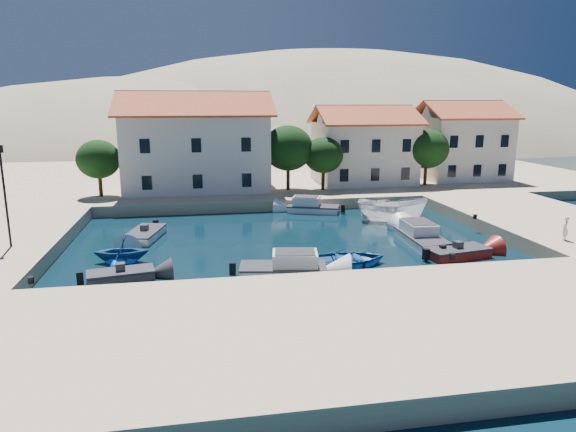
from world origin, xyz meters
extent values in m
plane|color=black|center=(0.00, 0.00, 0.00)|extent=(400.00, 400.00, 0.00)
cube|color=tan|center=(0.00, -6.00, 0.50)|extent=(52.00, 12.00, 1.00)
cube|color=tan|center=(20.50, 10.00, 0.50)|extent=(11.00, 20.00, 1.00)
cube|color=tan|center=(2.00, 38.00, 0.50)|extent=(80.00, 36.00, 1.00)
ellipsoid|color=gray|center=(-10.00, 110.00, -20.00)|extent=(198.00, 126.00, 72.00)
ellipsoid|color=gray|center=(35.00, 130.00, -25.00)|extent=(220.00, 176.00, 99.00)
cube|color=silver|center=(-6.00, 28.00, 4.75)|extent=(14.00, 9.00, 7.50)
pyramid|color=#A43525|center=(-6.00, 28.00, 9.60)|extent=(14.70, 9.45, 2.20)
cube|color=silver|center=(12.00, 29.00, 4.25)|extent=(10.00, 8.00, 6.50)
pyramid|color=#A43525|center=(12.00, 29.00, 8.40)|extent=(10.50, 8.40, 1.80)
cube|color=silver|center=(24.00, 30.00, 4.50)|extent=(9.00, 8.00, 7.00)
pyramid|color=#A43525|center=(24.00, 30.00, 8.90)|extent=(9.45, 8.40, 1.80)
cylinder|color=#382314|center=(-15.00, 25.00, 2.25)|extent=(0.36, 0.36, 2.50)
ellipsoid|color=black|center=(-15.00, 25.00, 4.50)|extent=(4.00, 4.00, 3.60)
cylinder|color=#382314|center=(3.00, 25.50, 2.50)|extent=(0.36, 0.36, 3.00)
ellipsoid|color=black|center=(3.00, 25.50, 5.20)|extent=(5.00, 5.00, 4.50)
cylinder|color=#382314|center=(6.50, 25.00, 2.25)|extent=(0.36, 0.36, 2.50)
ellipsoid|color=black|center=(6.50, 25.00, 4.50)|extent=(4.00, 4.00, 3.60)
cylinder|color=#382314|center=(18.00, 26.00, 2.38)|extent=(0.36, 0.36, 2.75)
ellipsoid|color=black|center=(18.00, 26.00, 4.85)|extent=(4.60, 4.60, 4.14)
cylinder|color=black|center=(-17.50, 8.00, 4.00)|extent=(0.14, 0.14, 6.00)
cylinder|color=black|center=(-14.30, 0.80, 1.15)|extent=(0.36, 0.36, 0.30)
cylinder|color=black|center=(8.00, 0.80, 1.15)|extent=(0.36, 0.36, 0.30)
cylinder|color=black|center=(14.70, 10.00, 1.15)|extent=(0.36, 0.36, 0.30)
cube|color=#313236|center=(-10.42, 3.23, 0.25)|extent=(3.73, 2.18, 0.90)
cube|color=#313236|center=(-10.42, 3.23, 0.58)|extent=(3.81, 2.22, 0.10)
cube|color=#313236|center=(-10.42, 3.23, 0.80)|extent=(0.58, 0.58, 0.50)
cube|color=white|center=(-1.42, 2.54, 0.25)|extent=(5.07, 2.81, 0.90)
cube|color=#313236|center=(-1.42, 2.54, 0.58)|extent=(5.18, 2.87, 0.10)
cube|color=white|center=(-1.42, 2.54, 0.95)|extent=(2.79, 2.13, 0.90)
imported|color=navy|center=(2.72, 3.80, 0.00)|extent=(5.10, 3.75, 1.03)
cube|color=maroon|center=(10.15, 4.08, 0.25)|extent=(4.26, 2.51, 0.90)
cube|color=#313236|center=(10.15, 4.08, 0.58)|extent=(4.36, 2.56, 0.10)
cube|color=#313236|center=(10.15, 4.08, 0.80)|extent=(0.58, 0.58, 0.50)
cube|color=white|center=(9.30, 7.46, 0.25)|extent=(2.41, 5.51, 0.90)
cube|color=#313236|center=(9.30, 7.46, 0.58)|extent=(2.46, 5.64, 0.10)
cube|color=white|center=(9.30, 7.46, 0.95)|extent=(1.98, 2.95, 0.90)
imported|color=white|center=(9.68, 14.24, 0.00)|extent=(6.03, 3.92, 2.18)
cube|color=white|center=(10.64, 18.15, 0.25)|extent=(2.17, 3.42, 0.90)
cube|color=#313236|center=(10.64, 18.15, 0.58)|extent=(2.22, 3.50, 0.10)
cube|color=#313236|center=(10.64, 18.15, 0.80)|extent=(0.60, 0.60, 0.50)
imported|color=navy|center=(-10.85, 6.81, 0.00)|extent=(3.49, 3.07, 1.74)
cube|color=white|center=(-9.94, 12.32, 0.25)|extent=(2.89, 4.68, 0.90)
cube|color=#313236|center=(-9.94, 12.32, 0.58)|extent=(2.95, 4.79, 0.10)
cube|color=#313236|center=(-9.94, 12.32, 0.80)|extent=(0.60, 0.60, 0.50)
cube|color=white|center=(4.14, 19.00, 0.25)|extent=(4.83, 3.34, 0.90)
cube|color=#313236|center=(4.14, 19.00, 0.58)|extent=(4.94, 3.41, 0.10)
cube|color=white|center=(4.14, 19.00, 0.95)|extent=(2.77, 2.33, 0.90)
imported|color=silver|center=(17.12, 3.35, 1.78)|extent=(0.68, 0.65, 1.56)
camera|label=1|loc=(-6.08, -24.95, 9.74)|focal=32.00mm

